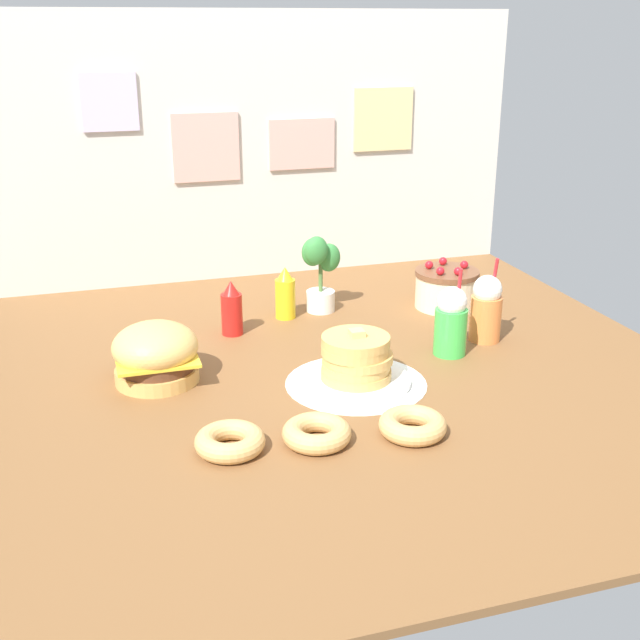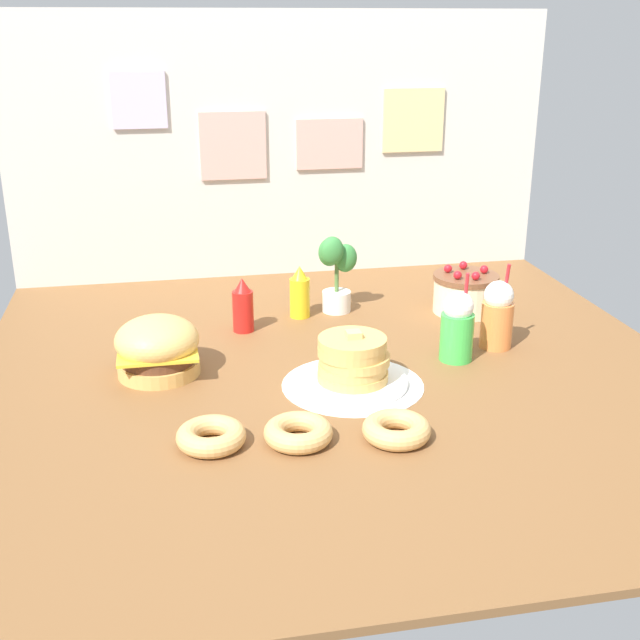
# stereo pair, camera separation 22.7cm
# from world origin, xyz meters

# --- Properties ---
(ground_plane) EXTENTS (2.07, 2.04, 0.02)m
(ground_plane) POSITION_xyz_m (0.00, 0.00, -0.01)
(ground_plane) COLOR brown
(back_wall) EXTENTS (2.07, 0.04, 1.00)m
(back_wall) POSITION_xyz_m (0.00, 1.01, 0.50)
(back_wall) COLOR beige
(back_wall) RESTS_ON ground_plane
(doily_mat) EXTENTS (0.40, 0.40, 0.00)m
(doily_mat) POSITION_xyz_m (0.02, -0.09, 0.00)
(doily_mat) COLOR white
(doily_mat) RESTS_ON ground_plane
(burger) EXTENTS (0.24, 0.24, 0.17)m
(burger) POSITION_xyz_m (-0.51, 0.10, 0.08)
(burger) COLOR #DBA859
(burger) RESTS_ON ground_plane
(pancake_stack) EXTENTS (0.31, 0.31, 0.16)m
(pancake_stack) POSITION_xyz_m (0.02, -0.09, 0.07)
(pancake_stack) COLOR white
(pancake_stack) RESTS_ON doily_mat
(layer_cake) EXTENTS (0.23, 0.23, 0.16)m
(layer_cake) POSITION_xyz_m (0.55, 0.43, 0.07)
(layer_cake) COLOR beige
(layer_cake) RESTS_ON ground_plane
(ketchup_bottle) EXTENTS (0.07, 0.07, 0.18)m
(ketchup_bottle) POSITION_xyz_m (-0.23, 0.39, 0.08)
(ketchup_bottle) COLOR red
(ketchup_bottle) RESTS_ON ground_plane
(mustard_bottle) EXTENTS (0.07, 0.07, 0.18)m
(mustard_bottle) POSITION_xyz_m (-0.03, 0.49, 0.08)
(mustard_bottle) COLOR yellow
(mustard_bottle) RESTS_ON ground_plane
(cream_soda_cup) EXTENTS (0.10, 0.10, 0.27)m
(cream_soda_cup) POSITION_xyz_m (0.37, 0.03, 0.11)
(cream_soda_cup) COLOR green
(cream_soda_cup) RESTS_ON ground_plane
(orange_float_cup) EXTENTS (0.10, 0.10, 0.27)m
(orange_float_cup) POSITION_xyz_m (0.53, 0.10, 0.11)
(orange_float_cup) COLOR orange
(orange_float_cup) RESTS_ON ground_plane
(donut_pink_glaze) EXTENTS (0.17, 0.17, 0.05)m
(donut_pink_glaze) POSITION_xyz_m (-0.39, -0.35, 0.03)
(donut_pink_glaze) COLOR tan
(donut_pink_glaze) RESTS_ON ground_plane
(donut_chocolate) EXTENTS (0.17, 0.17, 0.05)m
(donut_chocolate) POSITION_xyz_m (-0.18, -0.37, 0.03)
(donut_chocolate) COLOR tan
(donut_chocolate) RESTS_ON ground_plane
(donut_vanilla) EXTENTS (0.17, 0.17, 0.05)m
(donut_vanilla) POSITION_xyz_m (0.06, -0.41, 0.03)
(donut_vanilla) COLOR tan
(donut_vanilla) RESTS_ON ground_plane
(potted_plant) EXTENTS (0.13, 0.10, 0.28)m
(potted_plant) POSITION_xyz_m (0.11, 0.52, 0.15)
(potted_plant) COLOR white
(potted_plant) RESTS_ON ground_plane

